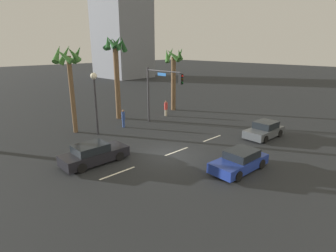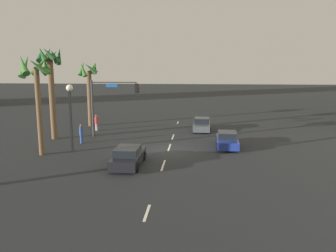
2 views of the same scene
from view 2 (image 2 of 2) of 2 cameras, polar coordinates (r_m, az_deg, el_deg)
ground_plane at (r=27.49m, az=0.07°, el=-4.23°), size 220.00×220.00×0.00m
lane_stripe_1 at (r=16.17m, az=-3.69°, el=-14.85°), size 1.85×0.14×0.01m
lane_stripe_2 at (r=23.34m, az=-0.84°, el=-6.85°), size 2.59×0.14×0.01m
lane_stripe_3 at (r=28.42m, az=0.24°, el=-3.73°), size 2.43×0.14×0.01m
lane_stripe_4 at (r=32.67m, az=0.87°, el=-1.90°), size 2.38×0.14×0.01m
lane_stripe_5 at (r=41.06m, az=1.73°, el=0.60°), size 1.85×0.14×0.01m
car_0 at (r=23.30m, az=-6.92°, el=-5.34°), size 4.51×1.95×1.37m
car_1 at (r=35.95m, az=5.91°, el=0.19°), size 4.00×2.02×1.40m
car_2 at (r=28.93m, az=10.27°, el=-2.43°), size 4.25×2.03×1.30m
traffic_signal at (r=32.76m, az=-10.26°, el=4.78°), size 0.41×4.81×5.65m
streetlamp at (r=27.38m, az=-16.66°, el=3.63°), size 0.56×0.56×5.52m
pedestrian_0 at (r=36.63m, az=-12.34°, el=0.63°), size 0.54×0.54×1.75m
pedestrian_1 at (r=30.73m, az=-14.89°, el=-1.25°), size 0.40×0.40×1.76m
palm_tree_0 at (r=32.95m, az=-19.80°, el=8.53°), size 2.43×2.61×8.80m
palm_tree_1 at (r=27.12m, az=-22.10°, el=7.49°), size 2.70×2.71×7.90m
palm_tree_3 at (r=39.31m, az=-13.59°, el=7.47°), size 2.64×2.55×7.62m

